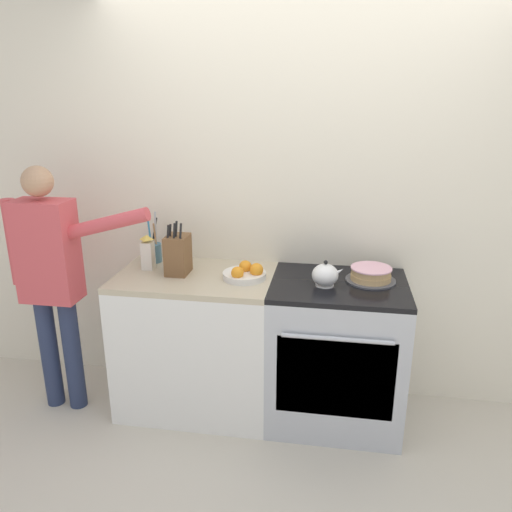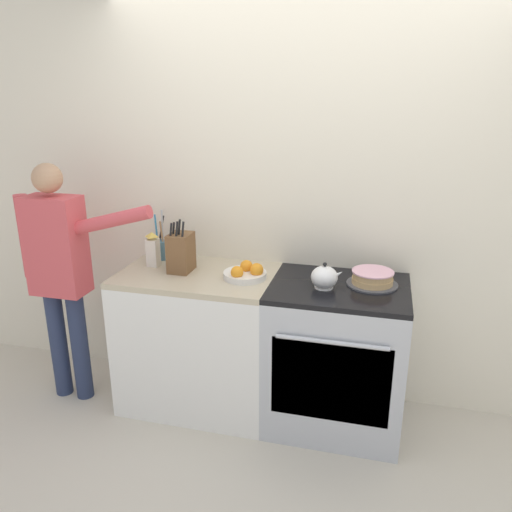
{
  "view_description": "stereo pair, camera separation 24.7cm",
  "coord_description": "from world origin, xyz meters",
  "px_view_note": "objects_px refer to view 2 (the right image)",
  "views": [
    {
      "loc": [
        0.19,
        -2.43,
        1.96
      ],
      "look_at": [
        -0.25,
        0.28,
        1.05
      ],
      "focal_mm": 35.0,
      "sensor_mm": 36.0,
      "label": 1
    },
    {
      "loc": [
        0.44,
        -2.38,
        1.96
      ],
      "look_at": [
        -0.25,
        0.28,
        1.05
      ],
      "focal_mm": 35.0,
      "sensor_mm": 36.0,
      "label": 2
    }
  ],
  "objects_px": {
    "fruit_bowl": "(246,273)",
    "milk_carton": "(153,250)",
    "layer_cake": "(372,278)",
    "stove_range": "(336,356)",
    "utensil_crock": "(161,248)",
    "tea_kettle": "(325,277)",
    "person_baker": "(60,265)",
    "knife_block": "(181,252)"
  },
  "relations": [
    {
      "from": "layer_cake",
      "to": "stove_range",
      "type": "bearing_deg",
      "value": -160.25
    },
    {
      "from": "tea_kettle",
      "to": "fruit_bowl",
      "type": "height_order",
      "value": "tea_kettle"
    },
    {
      "from": "fruit_bowl",
      "to": "knife_block",
      "type": "bearing_deg",
      "value": 176.5
    },
    {
      "from": "milk_carton",
      "to": "layer_cake",
      "type": "bearing_deg",
      "value": 0.35
    },
    {
      "from": "stove_range",
      "to": "knife_block",
      "type": "xyz_separation_m",
      "value": [
        -0.97,
        0.01,
        0.57
      ]
    },
    {
      "from": "knife_block",
      "to": "fruit_bowl",
      "type": "bearing_deg",
      "value": -3.5
    },
    {
      "from": "fruit_bowl",
      "to": "milk_carton",
      "type": "xyz_separation_m",
      "value": [
        -0.63,
        0.07,
        0.07
      ]
    },
    {
      "from": "stove_range",
      "to": "utensil_crock",
      "type": "relative_size",
      "value": 2.68
    },
    {
      "from": "knife_block",
      "to": "fruit_bowl",
      "type": "xyz_separation_m",
      "value": [
        0.42,
        -0.03,
        -0.09
      ]
    },
    {
      "from": "utensil_crock",
      "to": "milk_carton",
      "type": "relative_size",
      "value": 1.51
    },
    {
      "from": "fruit_bowl",
      "to": "person_baker",
      "type": "bearing_deg",
      "value": -173.03
    },
    {
      "from": "utensil_crock",
      "to": "fruit_bowl",
      "type": "xyz_separation_m",
      "value": [
        0.64,
        -0.21,
        -0.04
      ]
    },
    {
      "from": "knife_block",
      "to": "utensil_crock",
      "type": "height_order",
      "value": "utensil_crock"
    },
    {
      "from": "fruit_bowl",
      "to": "utensil_crock",
      "type": "bearing_deg",
      "value": 161.88
    },
    {
      "from": "knife_block",
      "to": "person_baker",
      "type": "distance_m",
      "value": 0.77
    },
    {
      "from": "stove_range",
      "to": "fruit_bowl",
      "type": "height_order",
      "value": "fruit_bowl"
    },
    {
      "from": "stove_range",
      "to": "knife_block",
      "type": "bearing_deg",
      "value": 179.29
    },
    {
      "from": "stove_range",
      "to": "fruit_bowl",
      "type": "relative_size",
      "value": 3.48
    },
    {
      "from": "stove_range",
      "to": "knife_block",
      "type": "relative_size",
      "value": 2.74
    },
    {
      "from": "stove_range",
      "to": "person_baker",
      "type": "bearing_deg",
      "value": -174.81
    },
    {
      "from": "milk_carton",
      "to": "person_baker",
      "type": "xyz_separation_m",
      "value": [
        -0.54,
        -0.21,
        -0.08
      ]
    },
    {
      "from": "stove_range",
      "to": "utensil_crock",
      "type": "bearing_deg",
      "value": 170.65
    },
    {
      "from": "person_baker",
      "to": "knife_block",
      "type": "bearing_deg",
      "value": 22.03
    },
    {
      "from": "stove_range",
      "to": "milk_carton",
      "type": "height_order",
      "value": "milk_carton"
    },
    {
      "from": "milk_carton",
      "to": "person_baker",
      "type": "bearing_deg",
      "value": -158.4
    },
    {
      "from": "layer_cake",
      "to": "milk_carton",
      "type": "xyz_separation_m",
      "value": [
        -1.36,
        -0.01,
        0.07
      ]
    },
    {
      "from": "knife_block",
      "to": "milk_carton",
      "type": "distance_m",
      "value": 0.21
    },
    {
      "from": "knife_block",
      "to": "stove_range",
      "type": "bearing_deg",
      "value": -0.71
    },
    {
      "from": "tea_kettle",
      "to": "utensil_crock",
      "type": "distance_m",
      "value": 1.14
    },
    {
      "from": "utensil_crock",
      "to": "fruit_bowl",
      "type": "bearing_deg",
      "value": -18.12
    },
    {
      "from": "tea_kettle",
      "to": "knife_block",
      "type": "xyz_separation_m",
      "value": [
        -0.89,
        0.06,
        0.06
      ]
    },
    {
      "from": "fruit_bowl",
      "to": "person_baker",
      "type": "height_order",
      "value": "person_baker"
    },
    {
      "from": "stove_range",
      "to": "person_baker",
      "type": "distance_m",
      "value": 1.79
    },
    {
      "from": "utensil_crock",
      "to": "person_baker",
      "type": "distance_m",
      "value": 0.63
    },
    {
      "from": "person_baker",
      "to": "tea_kettle",
      "type": "bearing_deg",
      "value": 13.01
    },
    {
      "from": "knife_block",
      "to": "milk_carton",
      "type": "xyz_separation_m",
      "value": [
        -0.21,
        0.04,
        -0.02
      ]
    },
    {
      "from": "tea_kettle",
      "to": "stove_range",
      "type": "bearing_deg",
      "value": 31.63
    },
    {
      "from": "stove_range",
      "to": "utensil_crock",
      "type": "xyz_separation_m",
      "value": [
        -1.2,
        0.2,
        0.52
      ]
    },
    {
      "from": "milk_carton",
      "to": "person_baker",
      "type": "height_order",
      "value": "person_baker"
    },
    {
      "from": "knife_block",
      "to": "utensil_crock",
      "type": "bearing_deg",
      "value": 140.33
    },
    {
      "from": "fruit_bowl",
      "to": "milk_carton",
      "type": "bearing_deg",
      "value": 173.67
    },
    {
      "from": "layer_cake",
      "to": "knife_block",
      "type": "xyz_separation_m",
      "value": [
        -1.15,
        -0.05,
        0.08
      ]
    }
  ]
}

